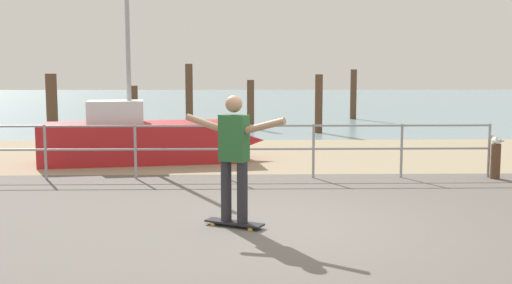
{
  "coord_description": "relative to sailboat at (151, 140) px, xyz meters",
  "views": [
    {
      "loc": [
        -0.57,
        -7.62,
        2.03
      ],
      "look_at": [
        -0.33,
        2.0,
        0.9
      ],
      "focal_mm": 42.0,
      "sensor_mm": 36.0,
      "label": 1
    }
  ],
  "objects": [
    {
      "name": "ground_plane",
      "position": [
        2.6,
        -6.78,
        -0.52
      ],
      "size": [
        24.0,
        10.0,
        0.04
      ],
      "primitive_type": "cube",
      "color": "#605B56",
      "rests_on": "ground"
    },
    {
      "name": "beach_strip",
      "position": [
        2.6,
        1.22,
        -0.52
      ],
      "size": [
        24.0,
        6.0,
        0.04
      ],
      "primitive_type": "cube",
      "color": "tan",
      "rests_on": "ground"
    },
    {
      "name": "sea_surface",
      "position": [
        2.6,
        29.22,
        -0.52
      ],
      "size": [
        72.0,
        50.0,
        0.04
      ],
      "primitive_type": "cube",
      "color": "#75939E",
      "rests_on": "ground"
    },
    {
      "name": "railing_fence",
      "position": [
        0.87,
        -2.18,
        0.18
      ],
      "size": [
        11.84,
        0.05,
        1.05
      ],
      "color": "gray",
      "rests_on": "ground"
    },
    {
      "name": "sailboat",
      "position": [
        0.0,
        0.0,
        0.0
      ],
      "size": [
        5.06,
        2.1,
        4.63
      ],
      "color": "#B21E23",
      "rests_on": "ground"
    },
    {
      "name": "skateboard",
      "position": [
        1.93,
        -5.76,
        -0.45
      ],
      "size": [
        0.8,
        0.56,
        0.08
      ],
      "color": "black",
      "rests_on": "ground"
    },
    {
      "name": "skateboarder",
      "position": [
        1.93,
        -5.76,
        0.5
      ],
      "size": [
        1.31,
        0.77,
        1.65
      ],
      "color": "#26262B",
      "rests_on": "skateboard"
    },
    {
      "name": "bollard_short",
      "position": [
        6.83,
        -2.34,
        -0.18
      ],
      "size": [
        0.18,
        0.18,
        0.68
      ],
      "primitive_type": "cylinder",
      "color": "#513826",
      "rests_on": "ground"
    },
    {
      "name": "seagull",
      "position": [
        6.83,
        -2.32,
        0.24
      ],
      "size": [
        0.16,
        0.49,
        0.18
      ],
      "color": "white",
      "rests_on": "bollard_short"
    },
    {
      "name": "groyne_post_0",
      "position": [
        -4.33,
        6.84,
        0.47
      ],
      "size": [
        0.37,
        0.37,
        1.97
      ],
      "primitive_type": "cylinder",
      "color": "#513826",
      "rests_on": "ground"
    },
    {
      "name": "groyne_post_1",
      "position": [
        -2.1,
        9.51,
        0.24
      ],
      "size": [
        0.38,
        0.38,
        1.51
      ],
      "primitive_type": "cylinder",
      "color": "#513826",
      "rests_on": "ground"
    },
    {
      "name": "groyne_post_2",
      "position": [
        0.13,
        8.51,
        0.64
      ],
      "size": [
        0.27,
        0.27,
        2.32
      ],
      "primitive_type": "cylinder",
      "color": "#513826",
      "rests_on": "ground"
    },
    {
      "name": "groyne_post_3",
      "position": [
        2.36,
        7.84,
        0.36
      ],
      "size": [
        0.26,
        0.26,
        1.75
      ],
      "primitive_type": "cylinder",
      "color": "#513826",
      "rests_on": "ground"
    },
    {
      "name": "groyne_post_4",
      "position": [
        4.59,
        6.32,
        0.46
      ],
      "size": [
        0.25,
        0.25,
        1.95
      ],
      "primitive_type": "cylinder",
      "color": "#513826",
      "rests_on": "ground"
    },
    {
      "name": "groyne_post_5",
      "position": [
        6.82,
        12.08,
        0.55
      ],
      "size": [
        0.27,
        0.27,
        2.13
      ],
      "primitive_type": "cylinder",
      "color": "#513826",
      "rests_on": "ground"
    }
  ]
}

